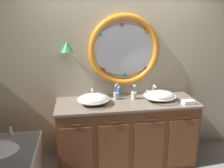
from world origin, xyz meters
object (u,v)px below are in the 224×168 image
at_px(sink_basin_left, 94,99).
at_px(sink_basin_right, 160,96).
at_px(toothbrush_holder_right, 134,95).
at_px(soap_dispenser, 119,92).
at_px(folded_hand_towel, 189,102).
at_px(toothbrush_holder_left, 116,95).

distance_m(sink_basin_left, sink_basin_right, 0.89).
bearing_deg(toothbrush_holder_right, soap_dispenser, 142.12).
xyz_separation_m(sink_basin_right, folded_hand_towel, (0.33, -0.17, -0.05)).
relative_size(toothbrush_holder_left, soap_dispenser, 1.41).
relative_size(sink_basin_left, folded_hand_towel, 2.61).
bearing_deg(sink_basin_left, sink_basin_right, 0.00).
height_order(soap_dispenser, folded_hand_towel, soap_dispenser).
bearing_deg(sink_basin_left, folded_hand_towel, -7.90).
distance_m(sink_basin_right, soap_dispenser, 0.57).
height_order(toothbrush_holder_left, soap_dispenser, toothbrush_holder_left).
height_order(toothbrush_holder_left, folded_hand_towel, toothbrush_holder_left).
relative_size(sink_basin_left, toothbrush_holder_right, 2.05).
relative_size(sink_basin_left, soap_dispenser, 2.64).
bearing_deg(sink_basin_right, toothbrush_holder_right, 161.10).
bearing_deg(soap_dispenser, sink_basin_left, -146.04).
bearing_deg(sink_basin_left, toothbrush_holder_left, 24.29).
xyz_separation_m(toothbrush_holder_left, toothbrush_holder_right, (0.24, -0.03, 0.01)).
xyz_separation_m(sink_basin_left, toothbrush_holder_left, (0.32, 0.14, -0.01)).
height_order(sink_basin_right, toothbrush_holder_right, toothbrush_holder_right).
relative_size(toothbrush_holder_right, folded_hand_towel, 1.27).
distance_m(toothbrush_holder_left, soap_dispenser, 0.13).
distance_m(sink_basin_right, toothbrush_holder_right, 0.35).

